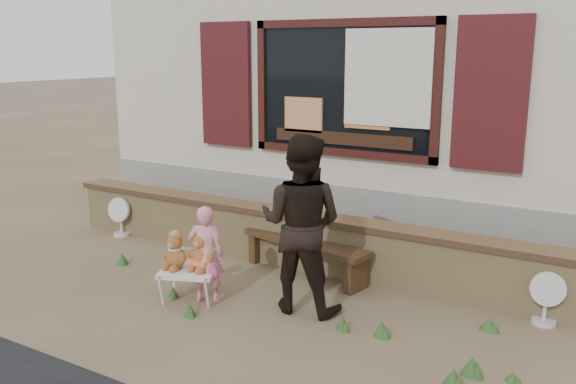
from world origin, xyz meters
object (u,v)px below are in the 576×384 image
Objects in this scene: adult at (301,224)px; bench at (305,249)px; teddy_bear_right at (202,250)px; child at (206,254)px; teddy_bear_left at (176,250)px; folding_chair at (190,271)px.

bench is at bearing -70.90° from adult.
adult is at bearing -2.56° from teddy_bear_right.
teddy_bear_right is at bearing -18.03° from child.
teddy_bear_left is 0.38× the size of child.
teddy_bear_right reaches higher than teddy_bear_left.
folding_chair is 0.69× the size of child.
child is at bearing -4.65° from folding_chair.
child is at bearing -100.88° from bench.
folding_chair is at bearing 180.00° from teddy_bear_right.
adult is at bearing -2.25° from folding_chair.
teddy_bear_right is at bearing -102.72° from bench.
bench is 4.37× the size of teddy_bear_left.
folding_chair is 0.28m from teddy_bear_right.
teddy_bear_left is 0.91× the size of teddy_bear_right.
adult is (0.42, -0.84, 0.57)m from bench.
teddy_bear_right is at bearing -0.00° from folding_chair.
bench is 1.53m from teddy_bear_left.
teddy_bear_right is (0.26, 0.11, 0.02)m from teddy_bear_left.
child reaches higher than teddy_bear_left.
bench is 0.95× the size of adult.
teddy_bear_left is at bearing -180.00° from teddy_bear_right.
teddy_bear_left is 0.33m from child.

